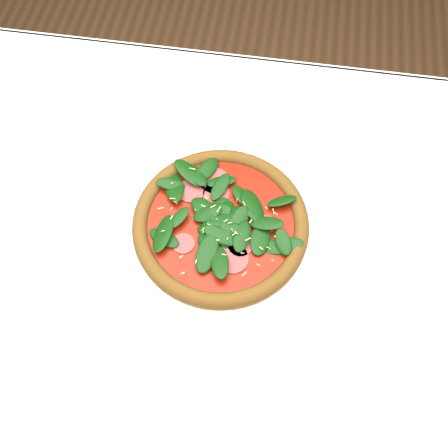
# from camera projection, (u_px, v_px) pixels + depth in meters

# --- Properties ---
(ground) EXTENTS (6.00, 6.00, 0.00)m
(ground) POSITION_uv_depth(u_px,v_px,m) (198.00, 353.00, 1.43)
(ground) COLOR brown
(ground) RESTS_ON ground
(dining_table) EXTENTS (1.21, 0.81, 0.75)m
(dining_table) POSITION_uv_depth(u_px,v_px,m) (180.00, 267.00, 0.85)
(dining_table) COLOR white
(dining_table) RESTS_ON ground
(plate) EXTENTS (0.31, 0.31, 0.01)m
(plate) POSITION_uv_depth(u_px,v_px,m) (221.00, 228.00, 0.77)
(plate) COLOR white
(plate) RESTS_ON dining_table
(pizza) EXTENTS (0.35, 0.35, 0.03)m
(pizza) POSITION_uv_depth(u_px,v_px,m) (221.00, 223.00, 0.75)
(pizza) COLOR olive
(pizza) RESTS_ON plate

